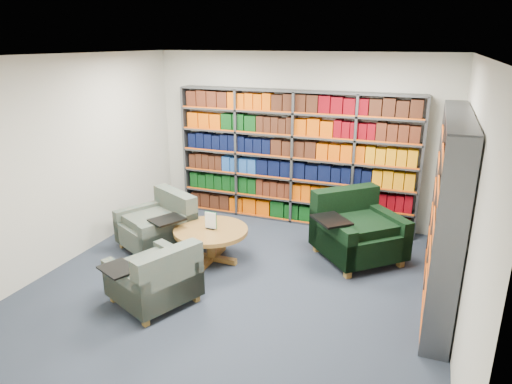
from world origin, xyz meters
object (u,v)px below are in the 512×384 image
(chair_teal_front, at_px, (157,280))
(chair_teal_left, at_px, (161,226))
(chair_green_right, at_px, (354,231))
(coffee_table, at_px, (211,235))

(chair_teal_front, bearing_deg, chair_teal_left, 120.66)
(chair_green_right, height_order, chair_teal_front, chair_green_right)
(chair_teal_left, relative_size, coffee_table, 1.19)
(chair_teal_left, distance_m, coffee_table, 0.91)
(chair_teal_left, height_order, chair_green_right, chair_green_right)
(chair_green_right, bearing_deg, chair_teal_front, -132.28)
(chair_teal_left, bearing_deg, chair_green_right, 15.04)
(chair_green_right, relative_size, coffee_table, 1.41)
(chair_teal_front, bearing_deg, chair_green_right, 47.72)
(chair_green_right, relative_size, chair_teal_front, 1.28)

